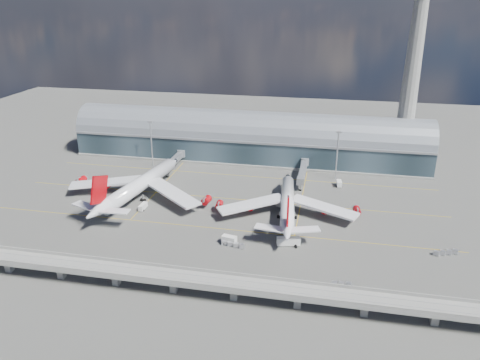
% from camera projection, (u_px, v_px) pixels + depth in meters
% --- Properties ---
extents(ground, '(500.00, 500.00, 0.00)m').
position_uv_depth(ground, '(216.00, 217.00, 201.85)').
color(ground, '#474744').
rests_on(ground, ground).
extents(taxi_lines, '(200.00, 80.12, 0.01)m').
position_uv_depth(taxi_lines, '(227.00, 197.00, 221.93)').
color(taxi_lines, gold).
rests_on(taxi_lines, ground).
extents(terminal, '(200.00, 30.00, 28.00)m').
position_uv_depth(terminal, '(249.00, 140.00, 268.41)').
color(terminal, '#1E2C33').
rests_on(terminal, ground).
extents(control_tower, '(19.00, 19.00, 103.00)m').
position_uv_depth(control_tower, '(412.00, 72.00, 242.16)').
color(control_tower, gray).
rests_on(control_tower, ground).
extents(guideway, '(220.00, 8.50, 7.20)m').
position_uv_depth(guideway, '(173.00, 278.00, 149.91)').
color(guideway, gray).
rests_on(guideway, ground).
extents(floodlight_mast_left, '(3.00, 0.70, 25.70)m').
position_uv_depth(floodlight_mast_left, '(151.00, 142.00, 255.89)').
color(floodlight_mast_left, gray).
rests_on(floodlight_mast_left, ground).
extents(floodlight_mast_right, '(3.00, 0.70, 25.70)m').
position_uv_depth(floodlight_mast_right, '(337.00, 154.00, 237.46)').
color(floodlight_mast_right, gray).
rests_on(floodlight_mast_right, ground).
extents(airliner_left, '(71.18, 74.91, 22.87)m').
position_uv_depth(airliner_left, '(138.00, 186.00, 217.18)').
color(airliner_left, white).
rests_on(airliner_left, ground).
extents(airliner_right, '(62.84, 65.71, 20.84)m').
position_uv_depth(airliner_right, '(287.00, 205.00, 200.80)').
color(airliner_right, white).
rests_on(airliner_right, ground).
extents(jet_bridge_left, '(4.40, 28.00, 7.25)m').
position_uv_depth(jet_bridge_left, '(175.00, 160.00, 254.82)').
color(jet_bridge_left, gray).
rests_on(jet_bridge_left, ground).
extents(jet_bridge_right, '(4.40, 32.00, 7.25)m').
position_uv_depth(jet_bridge_right, '(303.00, 170.00, 240.23)').
color(jet_bridge_right, gray).
rests_on(jet_bridge_right, ground).
extents(service_truck_0, '(2.35, 6.19, 2.54)m').
position_uv_depth(service_truck_0, '(143.00, 207.00, 208.58)').
color(service_truck_0, silver).
rests_on(service_truck_0, ground).
extents(service_truck_1, '(6.05, 3.74, 3.27)m').
position_uv_depth(service_truck_1, '(229.00, 240.00, 180.00)').
color(service_truck_1, silver).
rests_on(service_truck_1, ground).
extents(service_truck_2, '(9.31, 4.52, 3.25)m').
position_uv_depth(service_truck_2, '(288.00, 241.00, 178.91)').
color(service_truck_2, silver).
rests_on(service_truck_2, ground).
extents(service_truck_3, '(4.61, 6.49, 2.94)m').
position_uv_depth(service_truck_3, '(282.00, 202.00, 212.25)').
color(service_truck_3, silver).
rests_on(service_truck_3, ground).
extents(service_truck_4, '(2.95, 5.23, 2.90)m').
position_uv_depth(service_truck_4, '(339.00, 184.00, 233.00)').
color(service_truck_4, silver).
rests_on(service_truck_4, ground).
extents(service_truck_5, '(4.75, 6.34, 2.88)m').
position_uv_depth(service_truck_5, '(284.00, 201.00, 214.05)').
color(service_truck_5, silver).
rests_on(service_truck_5, ground).
extents(cargo_train_0, '(9.83, 3.44, 1.62)m').
position_uv_depth(cargo_train_0, '(233.00, 244.00, 178.35)').
color(cargo_train_0, gray).
rests_on(cargo_train_0, ground).
extents(cargo_train_1, '(6.88, 2.07, 1.51)m').
position_uv_depth(cargo_train_1, '(341.00, 284.00, 154.22)').
color(cargo_train_1, gray).
rests_on(cargo_train_1, ground).
extents(cargo_train_2, '(9.72, 4.78, 1.63)m').
position_uv_depth(cargo_train_2, '(446.00, 253.00, 172.82)').
color(cargo_train_2, gray).
rests_on(cargo_train_2, ground).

